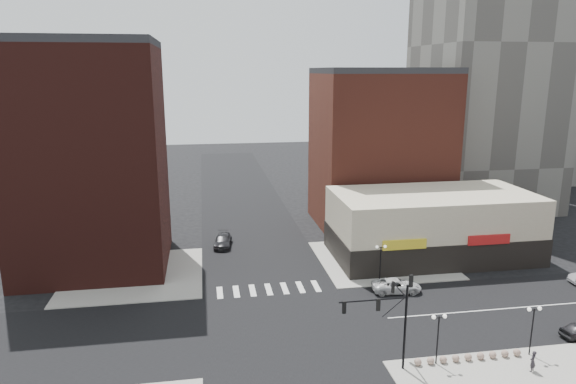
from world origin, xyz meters
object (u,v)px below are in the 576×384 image
object	(u,v)px
pedestrian	(533,361)
street_lamp_se_b	(533,318)
street_lamp_se_a	(439,327)
dark_sedan_north	(223,241)
traffic_signal	(392,309)
street_lamp_ne	(381,254)
white_suv	(396,286)

from	to	relation	value
pedestrian	street_lamp_se_b	bearing A→B (deg)	-154.08
street_lamp_se_a	dark_sedan_north	size ratio (longest dim) A/B	0.81
traffic_signal	street_lamp_se_b	size ratio (longest dim) A/B	1.87
pedestrian	street_lamp_se_a	bearing A→B (deg)	-51.95
street_lamp_se_a	pedestrian	xyz separation A→B (m)	(6.74, -2.18, -2.33)
street_lamp_se_b	street_lamp_ne	xyz separation A→B (m)	(-7.00, 16.00, 0.00)
traffic_signal	white_suv	bearing A→B (deg)	66.82
pedestrian	traffic_signal	bearing A→B (deg)	-46.63
white_suv	dark_sedan_north	xyz separation A→B (m)	(-17.17, 17.24, 0.04)
street_lamp_se_b	pedestrian	distance (m)	3.43
traffic_signal	street_lamp_ne	size ratio (longest dim) A/B	1.87
traffic_signal	white_suv	world-z (taller)	traffic_signal
street_lamp_se_a	street_lamp_se_b	distance (m)	8.00
street_lamp_ne	dark_sedan_north	bearing A→B (deg)	137.90
street_lamp_ne	dark_sedan_north	distance (m)	22.05
street_lamp_ne	traffic_signal	bearing A→B (deg)	-106.75
traffic_signal	pedestrian	xyz separation A→B (m)	(10.50, -2.35, -4.00)
street_lamp_se_a	pedestrian	world-z (taller)	street_lamp_se_a
white_suv	pedestrian	size ratio (longest dim) A/B	3.01
dark_sedan_north	pedestrian	world-z (taller)	pedestrian
traffic_signal	street_lamp_se_a	distance (m)	4.12
street_lamp_se_a	street_lamp_ne	distance (m)	16.03
white_suv	pedestrian	xyz separation A→B (m)	(4.82, -15.63, 0.26)
traffic_signal	white_suv	size ratio (longest dim) A/B	1.53
traffic_signal	pedestrian	world-z (taller)	traffic_signal
street_lamp_ne	pedestrian	world-z (taller)	street_lamp_ne
street_lamp_se_a	white_suv	distance (m)	13.83
traffic_signal	white_suv	xyz separation A→B (m)	(5.68, 13.28, -4.26)
street_lamp_se_a	dark_sedan_north	bearing A→B (deg)	116.43
traffic_signal	dark_sedan_north	world-z (taller)	traffic_signal
dark_sedan_north	pedestrian	bearing A→B (deg)	-48.61
pedestrian	white_suv	bearing A→B (deg)	-106.89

